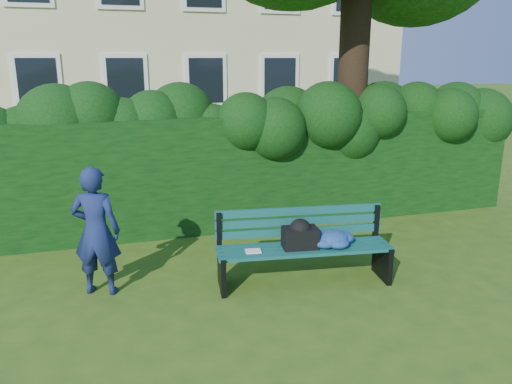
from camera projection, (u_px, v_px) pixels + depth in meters
name	position (u px, v px, depth m)	size (l,w,h in m)	color
ground	(270.00, 276.00, 6.31)	(80.00, 80.00, 0.00)	#355418
hedge	(228.00, 171.00, 8.11)	(10.00, 1.00, 1.80)	black
park_bench	(309.00, 243.00, 6.04)	(2.16, 0.82, 0.89)	#0F4C4D
man_reading	(96.00, 231.00, 5.68)	(0.55, 0.36, 1.52)	navy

